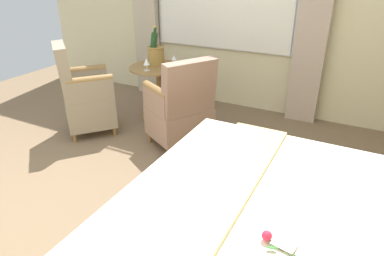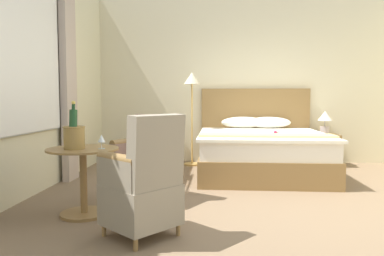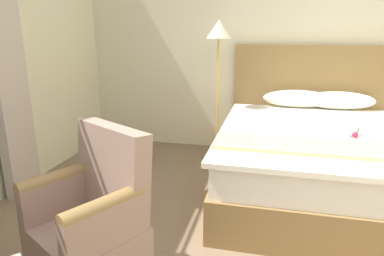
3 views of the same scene
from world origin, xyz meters
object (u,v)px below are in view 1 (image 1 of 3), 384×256
Objects in this scene: champagne_bucket at (156,53)px; wine_glass_near_bucket at (146,62)px; wine_glass_near_edge at (174,58)px; armchair_by_window at (181,109)px; side_table_round at (160,89)px; armchair_facing_bed at (84,97)px.

wine_glass_near_bucket is at bearing 8.64° from champagne_bucket.
champagne_bucket is 0.24m from wine_glass_near_edge.
armchair_by_window reaches higher than wine_glass_near_edge.
side_table_round is 0.43m from wine_glass_near_bucket.
wine_glass_near_edge is 0.13× the size of armchair_facing_bed.
side_table_round is at bearing 50.77° from champagne_bucket.
armchair_by_window is at bearing 35.36° from wine_glass_near_edge.
champagne_bucket is 3.45× the size of wine_glass_near_edge.
champagne_bucket is 0.48× the size of armchair_by_window.
wine_glass_near_bucket is at bearing -31.56° from wine_glass_near_edge.
champagne_bucket is at bearing -171.36° from wine_glass_near_bucket.
side_table_round is 0.91m from armchair_facing_bed.
side_table_round is 5.20× the size of wine_glass_near_edge.
armchair_facing_bed is (0.72, -0.55, 0.04)m from side_table_round.
champagne_bucket is 0.99m from armchair_facing_bed.
armchair_facing_bed is at bearing -40.47° from wine_glass_near_edge.
wine_glass_near_edge is at bearing 139.53° from armchair_facing_bed.
champagne_bucket is 3.36× the size of wine_glass_near_bucket.
armchair_facing_bed is (0.52, -0.52, -0.34)m from wine_glass_near_bucket.
champagne_bucket is 0.27m from wine_glass_near_bucket.
wine_glass_near_bucket is at bearing -8.75° from side_table_round.
armchair_facing_bed is (0.20, -1.15, 0.01)m from armchair_by_window.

